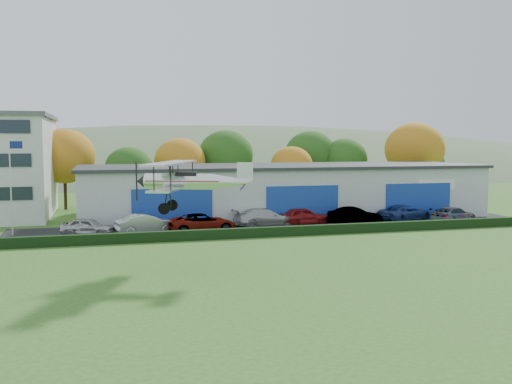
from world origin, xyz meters
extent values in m
plane|color=#345F1E|center=(0.00, 0.00, 0.00)|extent=(300.00, 300.00, 0.00)
cube|color=black|center=(3.00, 21.00, 0.03)|extent=(48.00, 9.00, 0.05)
cube|color=black|center=(3.00, 16.20, 0.40)|extent=(46.00, 0.60, 0.80)
cube|color=#B2B7BC|center=(5.00, 28.00, 2.50)|extent=(40.00, 12.00, 5.00)
cube|color=#2D3033|center=(5.00, 28.00, 5.15)|extent=(40.60, 12.60, 0.30)
cube|color=#183A9E|center=(-7.00, 21.95, 1.80)|extent=(7.00, 0.12, 3.60)
cube|color=#183A9E|center=(5.00, 21.95, 1.80)|extent=(7.00, 0.12, 3.60)
cube|color=#183A9E|center=(17.00, 21.95, 1.80)|extent=(7.00, 0.12, 3.60)
cylinder|color=silver|center=(-20.00, 22.00, 4.00)|extent=(0.10, 0.10, 8.00)
cube|color=navy|center=(-19.50, 22.00, 7.40)|extent=(1.00, 0.04, 0.60)
cylinder|color=#3D2614|center=(-17.00, 40.00, 1.57)|extent=(0.36, 0.36, 3.15)
ellipsoid|color=#A17313|center=(-17.00, 40.00, 6.03)|extent=(6.84, 6.84, 6.16)
cylinder|color=#3D2614|center=(-10.00, 38.00, 1.22)|extent=(0.36, 0.36, 2.45)
ellipsoid|color=#1E4C14|center=(-10.00, 38.00, 4.69)|extent=(5.32, 5.32, 4.79)
cylinder|color=#3D2614|center=(-4.00, 40.00, 1.40)|extent=(0.36, 0.36, 2.80)
ellipsoid|color=#A17313|center=(-4.00, 40.00, 5.36)|extent=(6.08, 6.08, 5.47)
cylinder|color=#3D2614|center=(2.00, 42.00, 1.57)|extent=(0.36, 0.36, 3.15)
ellipsoid|color=#1E4C14|center=(2.00, 42.00, 6.03)|extent=(6.84, 6.84, 6.16)
cylinder|color=#3D2614|center=(10.00, 40.00, 1.22)|extent=(0.36, 0.36, 2.45)
ellipsoid|color=#A17313|center=(10.00, 40.00, 4.69)|extent=(5.32, 5.32, 4.79)
cylinder|color=#3D2614|center=(18.00, 42.00, 1.40)|extent=(0.36, 0.36, 2.80)
ellipsoid|color=#1E4C14|center=(18.00, 42.00, 5.36)|extent=(6.08, 6.08, 5.47)
cylinder|color=#3D2614|center=(26.00, 38.00, 1.75)|extent=(0.36, 0.36, 3.50)
ellipsoid|color=#A17313|center=(26.00, 38.00, 6.70)|extent=(7.60, 7.60, 6.84)
cylinder|color=#3D2614|center=(30.00, 42.00, 1.22)|extent=(0.36, 0.36, 2.45)
ellipsoid|color=#1E4C14|center=(30.00, 42.00, 4.69)|extent=(5.32, 5.32, 4.79)
cylinder|color=#3D2614|center=(-24.00, 44.00, 1.05)|extent=(0.36, 0.36, 2.10)
ellipsoid|color=#A17313|center=(-24.00, 44.00, 4.02)|extent=(4.56, 4.56, 4.10)
cylinder|color=#3D2614|center=(14.00, 44.00, 1.57)|extent=(0.36, 0.36, 3.15)
ellipsoid|color=#1E4C14|center=(14.00, 44.00, 6.03)|extent=(6.84, 6.84, 6.16)
ellipsoid|color=#4C6642|center=(20.00, 140.00, -15.40)|extent=(320.00, 196.00, 56.00)
ellipsoid|color=#4C6642|center=(90.00, 140.00, -9.90)|extent=(240.00, 126.00, 36.00)
imported|color=silver|center=(-14.07, 20.23, 0.78)|extent=(4.60, 2.92, 1.46)
imported|color=silver|center=(-9.42, 19.90, 0.88)|extent=(5.32, 2.79, 1.67)
imported|color=gray|center=(-4.81, 19.46, 0.85)|extent=(6.05, 3.43, 1.59)
imported|color=silver|center=(1.17, 21.35, 0.88)|extent=(5.93, 2.98, 1.65)
imported|color=maroon|center=(4.94, 21.39, 0.85)|extent=(4.71, 1.95, 1.60)
imported|color=gray|center=(9.26, 19.80, 0.88)|extent=(5.29, 3.64, 1.65)
imported|color=navy|center=(15.11, 21.18, 0.83)|extent=(6.20, 4.46, 1.57)
imported|color=gray|center=(19.23, 19.35, 0.77)|extent=(5.36, 3.55, 1.44)
cylinder|color=silver|center=(-8.43, 6.44, 5.29)|extent=(4.06, 2.32, 0.95)
cone|color=silver|center=(-5.49, 5.31, 5.29)|extent=(2.50, 1.71, 0.95)
cone|color=black|center=(-10.53, 7.25, 5.29)|extent=(0.83, 1.07, 0.95)
cube|color=maroon|center=(-8.13, 6.33, 5.34)|extent=(4.46, 2.49, 0.06)
cube|color=black|center=(-7.94, 6.25, 5.73)|extent=(1.40, 1.04, 0.26)
cube|color=silver|center=(-8.62, 6.51, 4.97)|extent=(3.94, 7.53, 0.11)
cube|color=silver|center=(-8.82, 6.59, 6.39)|extent=(4.19, 7.96, 0.11)
cylinder|color=black|center=(-10.05, 4.14, 5.69)|extent=(0.08, 0.08, 1.37)
cylinder|color=black|center=(-9.17, 3.80, 5.69)|extent=(0.08, 0.08, 1.37)
cylinder|color=black|center=(-8.08, 9.23, 5.69)|extent=(0.08, 0.08, 1.37)
cylinder|color=black|center=(-7.20, 8.89, 5.69)|extent=(0.08, 0.08, 1.37)
cylinder|color=black|center=(-8.95, 6.25, 6.02)|extent=(0.14, 0.23, 0.78)
cylinder|color=black|center=(-8.69, 6.93, 6.02)|extent=(0.14, 0.23, 0.78)
cylinder|color=black|center=(-9.18, 6.25, 4.39)|extent=(0.33, 0.71, 1.29)
cylinder|color=black|center=(-8.86, 7.08, 4.39)|extent=(0.33, 0.71, 1.29)
cylinder|color=black|center=(-9.02, 6.67, 3.76)|extent=(0.79, 1.89, 0.07)
cylinder|color=black|center=(-9.36, 5.78, 3.76)|extent=(0.68, 0.38, 0.67)
cylinder|color=black|center=(-8.68, 7.55, 3.76)|extent=(0.68, 0.38, 0.67)
cylinder|color=black|center=(-4.80, 5.04, 5.02)|extent=(0.38, 0.20, 0.44)
cube|color=silver|center=(-4.80, 5.04, 5.34)|extent=(1.86, 2.89, 0.06)
cube|color=silver|center=(-4.71, 5.00, 5.86)|extent=(0.90, 0.40, 1.16)
cube|color=black|center=(-10.80, 7.35, 5.29)|extent=(0.10, 0.14, 2.31)
camera|label=1|loc=(-12.62, -26.94, 7.62)|focal=39.56mm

